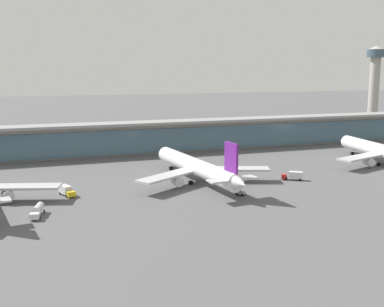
{
  "coord_description": "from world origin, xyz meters",
  "views": [
    {
      "loc": [
        -56.58,
        -146.85,
        38.92
      ],
      "look_at": [
        0.0,
        15.25,
        8.02
      ],
      "focal_mm": 43.46,
      "sensor_mm": 36.0,
      "label": 1
    }
  ],
  "objects_px": {
    "airliner_centre_stand": "(197,167)",
    "service_truck_under_wing_red": "(293,175)",
    "airliner_right_stand": "(384,152)",
    "service_truck_on_taxiway_yellow": "(66,190)",
    "service_truck_near_nose_grey": "(240,193)",
    "service_truck_at_far_stand_white": "(38,210)",
    "control_tower": "(375,80)"
  },
  "relations": [
    {
      "from": "service_truck_under_wing_red",
      "to": "service_truck_at_far_stand_white",
      "type": "xyz_separation_m",
      "value": [
        -87.55,
        -13.73,
        0.02
      ]
    },
    {
      "from": "service_truck_on_taxiway_yellow",
      "to": "service_truck_at_far_stand_white",
      "type": "relative_size",
      "value": 0.86
    },
    {
      "from": "airliner_right_stand",
      "to": "service_truck_under_wing_red",
      "type": "distance_m",
      "value": 51.59
    },
    {
      "from": "service_truck_near_nose_grey",
      "to": "service_truck_on_taxiway_yellow",
      "type": "distance_m",
      "value": 54.74
    },
    {
      "from": "airliner_centre_stand",
      "to": "service_truck_on_taxiway_yellow",
      "type": "distance_m",
      "value": 44.85
    },
    {
      "from": "service_truck_near_nose_grey",
      "to": "service_truck_under_wing_red",
      "type": "bearing_deg",
      "value": 25.31
    },
    {
      "from": "airliner_right_stand",
      "to": "service_truck_near_nose_grey",
      "type": "distance_m",
      "value": 80.84
    },
    {
      "from": "airliner_centre_stand",
      "to": "service_truck_on_taxiway_yellow",
      "type": "height_order",
      "value": "airliner_centre_stand"
    },
    {
      "from": "service_truck_near_nose_grey",
      "to": "airliner_centre_stand",
      "type": "bearing_deg",
      "value": 109.17
    },
    {
      "from": "airliner_centre_stand",
      "to": "service_truck_at_far_stand_white",
      "type": "height_order",
      "value": "airliner_centre_stand"
    },
    {
      "from": "service_truck_near_nose_grey",
      "to": "service_truck_under_wing_red",
      "type": "xyz_separation_m",
      "value": [
        26.82,
        12.68,
        0.82
      ]
    },
    {
      "from": "service_truck_near_nose_grey",
      "to": "service_truck_under_wing_red",
      "type": "relative_size",
      "value": 0.44
    },
    {
      "from": "service_truck_on_taxiway_yellow",
      "to": "airliner_right_stand",
      "type": "bearing_deg",
      "value": 2.96
    },
    {
      "from": "airliner_right_stand",
      "to": "service_truck_on_taxiway_yellow",
      "type": "xyz_separation_m",
      "value": [
        -128.65,
        -6.64,
        -3.8
      ]
    },
    {
      "from": "airliner_centre_stand",
      "to": "service_truck_on_taxiway_yellow",
      "type": "xyz_separation_m",
      "value": [
        -44.61,
        -2.68,
        -3.8
      ]
    },
    {
      "from": "service_truck_at_far_stand_white",
      "to": "control_tower",
      "type": "distance_m",
      "value": 246.7
    },
    {
      "from": "service_truck_under_wing_red",
      "to": "airliner_centre_stand",
      "type": "bearing_deg",
      "value": 167.01
    },
    {
      "from": "airliner_centre_stand",
      "to": "airliner_right_stand",
      "type": "xyz_separation_m",
      "value": [
        84.04,
        3.97,
        0.0
      ]
    },
    {
      "from": "service_truck_near_nose_grey",
      "to": "service_truck_at_far_stand_white",
      "type": "distance_m",
      "value": 60.74
    },
    {
      "from": "airliner_centre_stand",
      "to": "service_truck_near_nose_grey",
      "type": "relative_size",
      "value": 19.82
    },
    {
      "from": "airliner_centre_stand",
      "to": "service_truck_near_nose_grey",
      "type": "bearing_deg",
      "value": -70.83
    },
    {
      "from": "service_truck_near_nose_grey",
      "to": "control_tower",
      "type": "height_order",
      "value": "control_tower"
    },
    {
      "from": "airliner_right_stand",
      "to": "service_truck_on_taxiway_yellow",
      "type": "relative_size",
      "value": 8.58
    },
    {
      "from": "service_truck_under_wing_red",
      "to": "service_truck_at_far_stand_white",
      "type": "bearing_deg",
      "value": -171.09
    },
    {
      "from": "airliner_centre_stand",
      "to": "airliner_right_stand",
      "type": "bearing_deg",
      "value": 2.7
    },
    {
      "from": "airliner_centre_stand",
      "to": "service_truck_under_wing_red",
      "type": "height_order",
      "value": "airliner_centre_stand"
    },
    {
      "from": "airliner_centre_stand",
      "to": "service_truck_at_far_stand_white",
      "type": "distance_m",
      "value": 57.89
    },
    {
      "from": "service_truck_near_nose_grey",
      "to": "control_tower",
      "type": "xyz_separation_m",
      "value": [
        151.7,
        120.54,
        31.66
      ]
    },
    {
      "from": "airliner_centre_stand",
      "to": "service_truck_near_nose_grey",
      "type": "height_order",
      "value": "airliner_centre_stand"
    },
    {
      "from": "airliner_right_stand",
      "to": "service_truck_at_far_stand_white",
      "type": "height_order",
      "value": "airliner_right_stand"
    },
    {
      "from": "airliner_centre_stand",
      "to": "service_truck_under_wing_red",
      "type": "bearing_deg",
      "value": -12.99
    },
    {
      "from": "service_truck_on_taxiway_yellow",
      "to": "service_truck_at_far_stand_white",
      "type": "xyz_separation_m",
      "value": [
        -8.98,
        -18.89,
        0.02
      ]
    }
  ]
}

